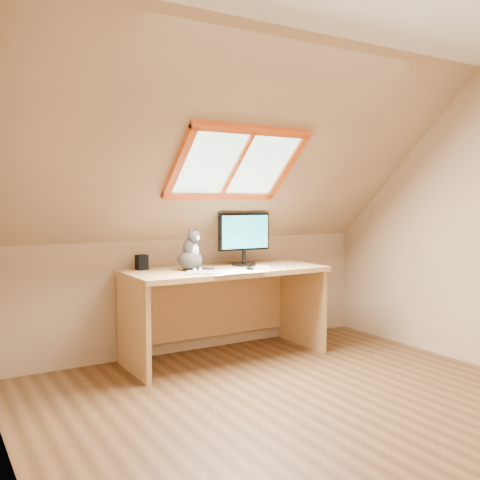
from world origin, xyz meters
TOP-DOWN VIEW (x-y plane):
  - ground at (0.00, 0.00)m, footprint 3.50×3.50m
  - room_shell at (0.00, -0.09)m, footprint 3.52×3.52m
  - desk at (0.09, 1.45)m, footprint 1.69×0.74m
  - monitor at (0.33, 1.47)m, footprint 0.50×0.21m
  - cat at (-0.22, 1.40)m, footprint 0.25×0.28m
  - desk_speaker at (-0.56, 1.63)m, footprint 0.09×0.09m
  - graphics_tablet at (-0.21, 1.17)m, footprint 0.33×0.29m
  - mouse at (0.19, 1.15)m, footprint 0.06×0.10m
  - papers at (0.02, 1.12)m, footprint 0.35×0.30m
  - cables at (0.53, 1.26)m, footprint 0.51×0.26m

SIDE VIEW (x-z plane):
  - ground at x=0.00m, z-range 0.00..0.00m
  - desk at x=0.09m, z-range 0.15..0.93m
  - papers at x=0.02m, z-range 0.77..0.78m
  - cables at x=0.53m, z-range 0.77..0.78m
  - graphics_tablet at x=-0.21m, z-range 0.77..0.78m
  - mouse at x=0.19m, z-range 0.77..0.80m
  - desk_speaker at x=-0.56m, z-range 0.77..0.89m
  - cat at x=-0.22m, z-range 0.72..1.08m
  - monitor at x=0.33m, z-range 0.81..1.27m
  - room_shell at x=0.00m, z-range 0.23..2.64m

